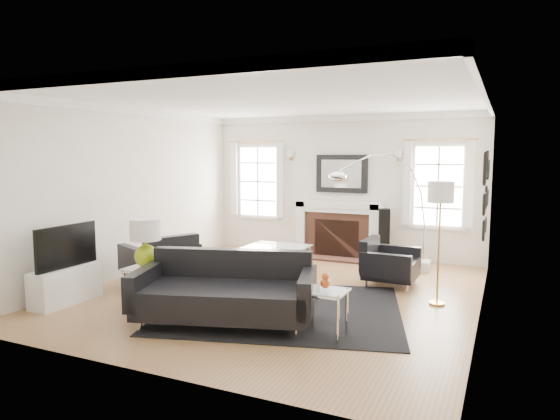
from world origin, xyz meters
The scene contains 25 objects.
floor centered at (0.00, 0.00, 0.00)m, with size 6.00×6.00×0.00m, color olive.
back_wall centered at (0.00, 3.00, 1.40)m, with size 5.50×0.04×2.80m, color beige.
front_wall centered at (0.00, -3.00, 1.40)m, with size 5.50×0.04×2.80m, color beige.
left_wall centered at (-2.75, 0.00, 1.40)m, with size 0.04×6.00×2.80m, color beige.
right_wall centered at (2.75, 0.00, 1.40)m, with size 0.04×6.00×2.80m, color beige.
ceiling centered at (0.00, 0.00, 2.80)m, with size 5.50×6.00×0.02m, color white.
crown_molding centered at (0.00, 0.00, 2.74)m, with size 5.50×6.00×0.12m, color white.
fireplace centered at (0.00, 2.79, 0.54)m, with size 1.70×0.69×1.11m.
mantel_mirror centered at (0.00, 2.95, 1.65)m, with size 1.05×0.07×0.75m.
window_left centered at (-1.85, 2.95, 1.46)m, with size 1.24×0.15×1.62m.
window_right centered at (1.85, 2.95, 1.46)m, with size 1.24×0.15×1.62m.
gallery_wall centered at (2.72, 1.30, 1.53)m, with size 0.04×1.73×1.29m.
tv_unit centered at (-2.44, -1.70, 0.33)m, with size 0.35×1.00×1.09m.
area_rug centered at (0.36, -0.71, 0.01)m, with size 3.06×2.55×0.01m, color black.
sofa centered at (-0.03, -1.49, 0.38)m, with size 2.32×1.54×0.70m.
armchair_left centered at (-1.84, -0.39, 0.38)m, with size 1.22×1.28×0.68m.
armchair_right centered at (1.35, 1.09, 0.33)m, with size 0.81×0.89×0.59m.
coffee_table centered at (-0.58, 1.05, 0.42)m, with size 1.02×1.02×0.45m.
side_table_left centered at (-1.34, -1.36, 0.43)m, with size 0.49×0.49×0.54m.
nesting_table centered at (1.21, -1.43, 0.42)m, with size 0.49×0.41×0.54m.
gourd_lamp centered at (-1.34, -1.36, 0.91)m, with size 0.41×0.41×0.65m.
orange_vase centered at (1.21, -1.43, 0.64)m, with size 0.11×0.11×0.18m.
arc_floor_lamp centered at (1.10, 1.76, 1.15)m, with size 1.50×1.39×2.13m.
stick_floor_lamp centered at (2.20, 0.34, 1.45)m, with size 0.34×0.34×1.68m.
speaker_tower centered at (0.93, 2.65, 0.51)m, with size 0.21×0.21×1.03m, color black.
Camera 1 is at (2.99, -6.55, 2.04)m, focal length 32.00 mm.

